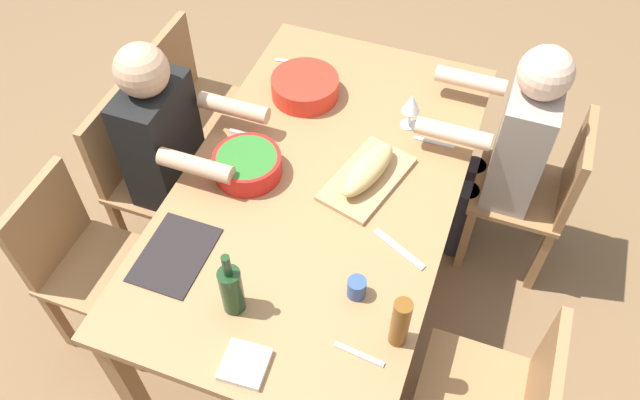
% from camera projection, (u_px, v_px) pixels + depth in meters
% --- Properties ---
extents(ground_plane, '(8.00, 8.00, 0.00)m').
position_uv_depth(ground_plane, '(320.00, 283.00, 3.07)').
color(ground_plane, brown).
extents(dining_table, '(1.82, 1.05, 0.74)m').
position_uv_depth(dining_table, '(320.00, 194.00, 2.55)').
color(dining_table, '#9E7044').
rests_on(dining_table, ground_plane).
extents(chair_far_left, '(0.40, 0.40, 0.85)m').
position_uv_depth(chair_far_left, '(80.00, 257.00, 2.58)').
color(chair_far_left, '#9E7044').
rests_on(chair_far_left, ground_plane).
extents(chair_far_right, '(0.40, 0.40, 0.85)m').
position_uv_depth(chair_far_right, '(194.00, 100.00, 3.17)').
color(chair_far_right, '#9E7044').
rests_on(chair_far_right, ground_plane).
extents(chair_near_left, '(0.40, 0.40, 0.85)m').
position_uv_depth(chair_near_left, '(500.00, 397.00, 2.21)').
color(chair_near_left, '#9E7044').
rests_on(chair_near_left, ground_plane).
extents(chair_far_center, '(0.40, 0.40, 0.85)m').
position_uv_depth(chair_far_center, '(143.00, 170.00, 2.88)').
color(chair_far_center, '#9E7044').
rests_on(chair_far_center, ground_plane).
extents(diner_far_center, '(0.41, 0.53, 1.20)m').
position_uv_depth(diner_far_center, '(171.00, 147.00, 2.67)').
color(diner_far_center, '#2D2D38').
rests_on(diner_far_center, ground_plane).
extents(chair_near_right, '(0.40, 0.40, 0.85)m').
position_uv_depth(chair_near_right, '(540.00, 190.00, 2.80)').
color(chair_near_right, '#9E7044').
rests_on(chair_near_right, ground_plane).
extents(diner_near_right, '(0.41, 0.53, 1.20)m').
position_uv_depth(diner_near_right, '(510.00, 145.00, 2.68)').
color(diner_near_right, '#2D2D38').
rests_on(diner_near_right, ground_plane).
extents(serving_bowl_salad, '(0.29, 0.29, 0.09)m').
position_uv_depth(serving_bowl_salad, '(305.00, 86.00, 2.77)').
color(serving_bowl_salad, red).
rests_on(serving_bowl_salad, dining_table).
extents(serving_bowl_greens, '(0.27, 0.27, 0.09)m').
position_uv_depth(serving_bowl_greens, '(247.00, 164.00, 2.48)').
color(serving_bowl_greens, red).
rests_on(serving_bowl_greens, dining_table).
extents(cutting_board, '(0.44, 0.32, 0.02)m').
position_uv_depth(cutting_board, '(367.00, 179.00, 2.49)').
color(cutting_board, tan).
rests_on(cutting_board, dining_table).
extents(bread_loaf, '(0.34, 0.19, 0.09)m').
position_uv_depth(bread_loaf, '(368.00, 169.00, 2.45)').
color(bread_loaf, tan).
rests_on(bread_loaf, cutting_board).
extents(wine_bottle, '(0.08, 0.08, 0.29)m').
position_uv_depth(wine_bottle, '(231.00, 289.00, 2.06)').
color(wine_bottle, '#193819').
rests_on(wine_bottle, dining_table).
extents(beer_bottle, '(0.06, 0.06, 0.22)m').
position_uv_depth(beer_bottle, '(400.00, 323.00, 1.98)').
color(beer_bottle, brown).
rests_on(beer_bottle, dining_table).
extents(wine_glass, '(0.08, 0.08, 0.17)m').
position_uv_depth(wine_glass, '(412.00, 105.00, 2.60)').
color(wine_glass, silver).
rests_on(wine_glass, dining_table).
extents(placemat_far_left, '(0.32, 0.23, 0.01)m').
position_uv_depth(placemat_far_left, '(175.00, 255.00, 2.27)').
color(placemat_far_left, black).
rests_on(placemat_far_left, dining_table).
extents(fork_far_right, '(0.04, 0.17, 0.01)m').
position_uv_depth(fork_far_right, '(293.00, 62.00, 2.95)').
color(fork_far_right, silver).
rests_on(fork_far_right, dining_table).
extents(cup_near_left, '(0.07, 0.07, 0.08)m').
position_uv_depth(cup_near_left, '(357.00, 288.00, 2.14)').
color(cup_near_left, '#334C8C').
rests_on(cup_near_left, dining_table).
extents(fork_near_left, '(0.03, 0.17, 0.01)m').
position_uv_depth(fork_near_left, '(359.00, 354.00, 2.03)').
color(fork_near_left, silver).
rests_on(fork_near_left, dining_table).
extents(fork_far_center, '(0.02, 0.17, 0.01)m').
position_uv_depth(fork_far_center, '(249.00, 135.00, 2.65)').
color(fork_far_center, silver).
rests_on(fork_far_center, dining_table).
extents(fork_near_right, '(0.02, 0.17, 0.01)m').
position_uv_depth(fork_near_right, '(434.00, 142.00, 2.62)').
color(fork_near_right, silver).
rests_on(fork_near_right, dining_table).
extents(carving_knife, '(0.12, 0.22, 0.01)m').
position_uv_depth(carving_knife, '(399.00, 249.00, 2.29)').
color(carving_knife, silver).
rests_on(carving_knife, dining_table).
extents(napkin_stack, '(0.15, 0.15, 0.02)m').
position_uv_depth(napkin_stack, '(245.00, 364.00, 2.00)').
color(napkin_stack, white).
rests_on(napkin_stack, dining_table).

